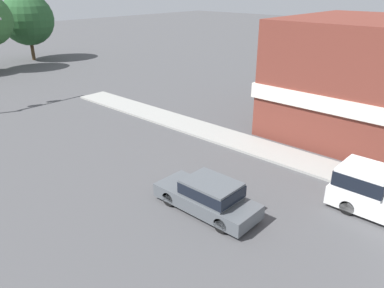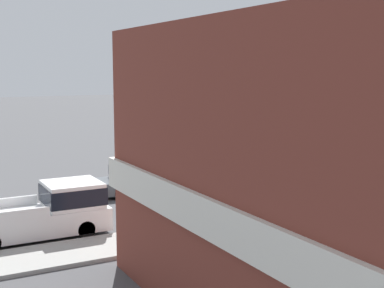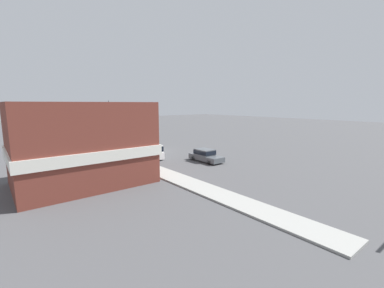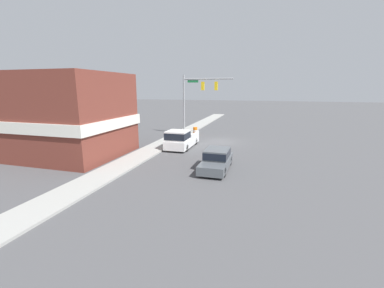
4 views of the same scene
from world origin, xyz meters
TOP-DOWN VIEW (x-y plane):
  - ground_plane at (0.00, 0.00)m, footprint 200.00×200.00m
  - sidewalk_curb at (5.70, 0.00)m, footprint 2.40×60.00m
  - near_signal_assembly at (3.51, -3.07)m, footprint 6.38×0.49m
  - car_lead at (-1.61, 10.27)m, footprint 1.87×4.82m
  - pickup_truck_parked at (3.24, 4.54)m, footprint 2.13×5.38m
  - construction_barrel at (3.90, -3.28)m, footprint 0.57×0.57m
  - corner_brick_building at (12.96, 9.83)m, footprint 11.43×8.64m

SIDE VIEW (x-z plane):
  - ground_plane at x=0.00m, z-range 0.00..0.00m
  - sidewalk_curb at x=5.70m, z-range 0.00..0.14m
  - construction_barrel at x=3.90m, z-range 0.01..1.03m
  - car_lead at x=-1.61m, z-range 0.03..1.56m
  - pickup_truck_parked at x=3.24m, z-range -0.02..1.94m
  - corner_brick_building at x=12.96m, z-range -0.07..7.27m
  - near_signal_assembly at x=3.51m, z-range 1.65..9.31m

